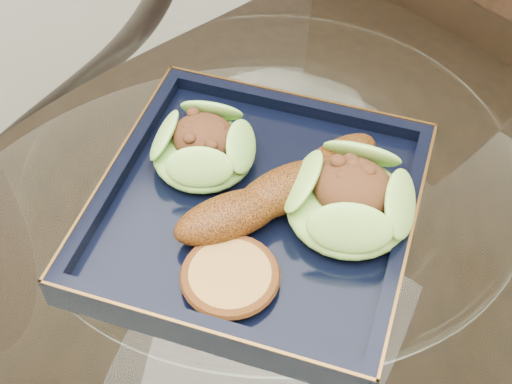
% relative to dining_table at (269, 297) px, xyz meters
% --- Properties ---
extents(dining_table, '(1.13, 1.13, 0.77)m').
position_rel_dining_table_xyz_m(dining_table, '(0.00, 0.00, 0.00)').
color(dining_table, white).
rests_on(dining_table, ground).
extents(dining_chair, '(0.50, 0.50, 0.90)m').
position_rel_dining_table_xyz_m(dining_chair, '(-0.02, 0.32, -0.10)').
color(dining_chair, '#311C10').
rests_on(dining_chair, ground).
extents(navy_plate, '(0.31, 0.31, 0.02)m').
position_rel_dining_table_xyz_m(navy_plate, '(-0.00, -0.02, 0.17)').
color(navy_plate, black).
rests_on(navy_plate, dining_table).
extents(lettuce_wrap_left, '(0.10, 0.10, 0.03)m').
position_rel_dining_table_xyz_m(lettuce_wrap_left, '(-0.07, 0.00, 0.20)').
color(lettuce_wrap_left, '#4E902A').
rests_on(lettuce_wrap_left, navy_plate).
extents(lettuce_wrap_right, '(0.13, 0.13, 0.04)m').
position_rel_dining_table_xyz_m(lettuce_wrap_right, '(0.07, 0.00, 0.20)').
color(lettuce_wrap_right, '#4C8E29').
rests_on(lettuce_wrap_right, navy_plate).
extents(roasted_plantain, '(0.14, 0.19, 0.04)m').
position_rel_dining_table_xyz_m(roasted_plantain, '(0.02, -0.01, 0.20)').
color(roasted_plantain, '#68330B').
rests_on(roasted_plantain, navy_plate).
extents(crumb_patty, '(0.08, 0.08, 0.01)m').
position_rel_dining_table_xyz_m(crumb_patty, '(0.01, -0.10, 0.19)').
color(crumb_patty, '#A77D37').
rests_on(crumb_patty, navy_plate).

